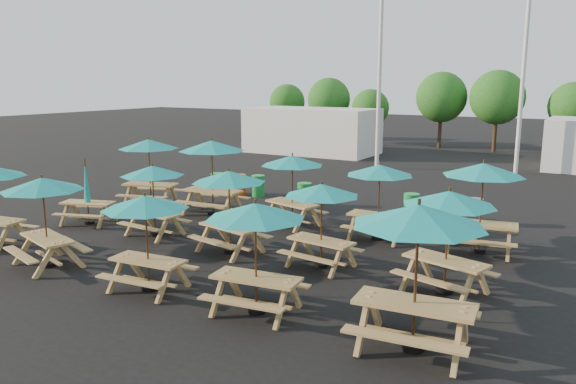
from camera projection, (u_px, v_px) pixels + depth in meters
The scene contains 30 objects.
ground at pixel (262, 237), 16.41m from camera, with size 120.00×120.00×0.00m, color black.
picnic_unit_1 at pixel (87, 197), 17.83m from camera, with size 2.04×1.91×2.13m.
picnic_unit_2 at pixel (149, 148), 20.17m from camera, with size 2.68×2.68×2.46m.
picnic_unit_3 at pixel (43, 190), 13.49m from camera, with size 2.42×2.42×2.25m.
picnic_unit_4 at pixel (153, 175), 16.25m from camera, with size 1.96×1.96×2.11m.
picnic_unit_5 at pixel (212, 150), 18.84m from camera, with size 2.40×2.40×2.56m.
picnic_unit_6 at pixel (145, 208), 11.93m from camera, with size 2.02×2.02×2.14m.
picnic_unit_7 at pixel (229, 182), 14.61m from camera, with size 2.28×2.28×2.23m.
picnic_unit_8 at pixel (292, 165), 17.37m from camera, with size 2.42×2.42×2.26m.
picnic_unit_9 at pixel (255, 218), 10.73m from camera, with size 2.18×2.18×2.24m.
picnic_unit_10 at pixel (322, 195), 13.45m from camera, with size 2.05×2.05×2.10m.
picnic_unit_11 at pixel (380, 175), 15.86m from camera, with size 1.95×1.95×2.20m.
picnic_unit_12 at pixel (418, 224), 9.16m from camera, with size 2.44×2.44×2.56m.
picnic_unit_13 at pixel (449, 205), 11.76m from camera, with size 2.43×2.43×2.27m.
picnic_unit_14 at pixel (483, 175), 14.60m from camera, with size 2.42×2.42×2.43m.
waste_bin_0 at pixel (217, 183), 22.70m from camera, with size 0.52×0.52×0.84m, color #198E36.
waste_bin_1 at pixel (239, 185), 22.35m from camera, with size 0.52×0.52×0.84m, color #E14E0D.
waste_bin_2 at pixel (258, 186), 22.16m from camera, with size 0.52×0.52×0.84m, color #198E36.
waste_bin_3 at pixel (305, 194), 20.52m from camera, with size 0.52×0.52×0.84m, color #198E36.
waste_bin_4 at pixel (411, 206), 18.58m from camera, with size 0.52×0.52×0.84m, color #198E36.
waste_bin_5 at pixel (474, 212), 17.82m from camera, with size 0.52×0.52×0.84m, color gray.
mast_0 at pixel (380, 50), 28.06m from camera, with size 0.20×0.20×12.00m, color silver.
mast_1 at pixel (525, 48), 26.52m from camera, with size 0.20×0.20×12.00m, color silver.
event_tent_0 at pixel (312, 131), 35.33m from camera, with size 8.00×4.00×2.80m, color silver.
tree_0 at pixel (287, 102), 44.20m from camera, with size 2.80×2.80×4.24m.
tree_1 at pixel (329, 99), 40.84m from camera, with size 3.11×3.11×4.72m.
tree_2 at pixel (370, 108), 39.06m from camera, with size 2.59×2.59×3.93m.
tree_3 at pixel (441, 97), 37.50m from camera, with size 3.36×3.36×5.09m.
tree_4 at pixel (497, 97), 35.29m from camera, with size 3.41×3.41×5.17m.
tree_5 at pixel (574, 107), 33.58m from camera, with size 2.94×2.94×4.45m.
Camera 1 is at (8.70, -13.26, 4.52)m, focal length 35.00 mm.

